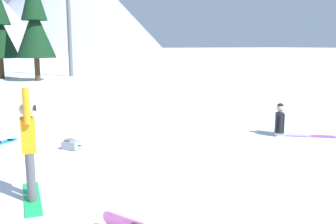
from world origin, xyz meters
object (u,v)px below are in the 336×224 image
(snowboarder_foreground, at_px, (29,147))
(ski_lift_tower, at_px, (69,14))
(pine_tree_short, at_px, (35,23))
(snowboarder_midground, at_px, (285,124))
(backpack_grey, at_px, (71,145))

(snowboarder_foreground, xyz_separation_m, ski_lift_tower, (7.96, 27.05, 4.44))
(snowboarder_foreground, xyz_separation_m, pine_tree_short, (4.48, 23.85, 3.46))
(snowboarder_midground, distance_m, backpack_grey, 6.35)
(backpack_grey, bearing_deg, snowboarder_midground, -14.91)
(ski_lift_tower, bearing_deg, snowboarder_foreground, -106.39)
(snowboarder_foreground, relative_size, snowboarder_midground, 1.29)
(snowboarder_midground, relative_size, pine_tree_short, 0.19)
(snowboarder_midground, xyz_separation_m, backpack_grey, (-6.14, 1.63, -0.23))
(backpack_grey, bearing_deg, snowboarder_foreground, -117.08)
(backpack_grey, xyz_separation_m, pine_tree_short, (2.98, 20.91, 4.30))
(backpack_grey, bearing_deg, pine_tree_short, 81.89)
(pine_tree_short, bearing_deg, backpack_grey, -98.11)
(snowboarder_foreground, distance_m, backpack_grey, 3.41)
(snowboarder_midground, xyz_separation_m, ski_lift_tower, (0.32, 25.75, 5.05))
(snowboarder_foreground, height_order, pine_tree_short, pine_tree_short)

